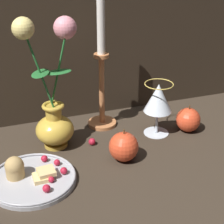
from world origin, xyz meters
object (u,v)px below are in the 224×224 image
apple_beside_vase (188,120)px  apple_near_glass (124,147)px  candlestick (102,79)px  vase (53,104)px  plate_with_pastries (30,177)px  wine_glass (158,100)px

apple_beside_vase → apple_near_glass: apple_near_glass is taller
candlestick → apple_beside_vase: candlestick is taller
vase → plate_with_pastries: (-0.09, -0.14, -0.11)m
wine_glass → apple_beside_vase: (0.09, -0.02, -0.07)m
apple_beside_vase → candlestick: bearing=152.3°
plate_with_pastries → apple_beside_vase: size_ratio=2.48×
wine_glass → apple_near_glass: bearing=-145.1°
wine_glass → candlestick: candlestick is taller
wine_glass → apple_beside_vase: bearing=-10.0°
plate_with_pastries → apple_beside_vase: 0.48m
vase → candlestick: size_ratio=0.93×
vase → wine_glass: vase is taller
plate_with_pastries → candlestick: size_ratio=0.53×
vase → candlestick: 0.17m
candlestick → apple_beside_vase: size_ratio=4.64×
candlestick → apple_beside_vase: 0.28m
plate_with_pastries → wine_glass: bearing=16.5°
candlestick → apple_near_glass: 0.23m
plate_with_pastries → wine_glass: (0.38, 0.11, 0.09)m
vase → plate_with_pastries: vase is taller
candlestick → apple_near_glass: bearing=-91.9°
plate_with_pastries → candlestick: candlestick is taller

